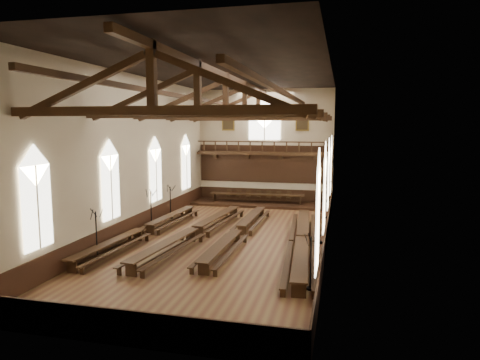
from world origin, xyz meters
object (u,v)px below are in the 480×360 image
object	(u,v)px
candelabrum_left_near	(97,243)
candelabrum_right_far	(325,206)
refectory_row_a	(145,229)
dais	(257,204)
candelabrum_left_mid	(151,217)
candelabrum_right_mid	(320,230)
refectory_row_b	(195,230)
refectory_row_c	(239,231)
high_table	(257,195)
candelabrum_right_near	(310,273)
refectory_row_d	(302,239)
candelabrum_left_far	(171,208)

from	to	relation	value
candelabrum_left_near	candelabrum_right_far	xyz separation A→B (m)	(11.10, 12.69, 0.08)
refectory_row_a	dais	xyz separation A→B (m)	(4.61, 12.21, -0.41)
candelabrum_left_mid	candelabrum_right_mid	distance (m)	11.14
candelabrum_left_mid	candelabrum_right_mid	bearing A→B (deg)	-4.90
refectory_row_a	candelabrum_left_mid	xyz separation A→B (m)	(-0.55, 2.17, 0.31)
refectory_row_b	refectory_row_c	xyz separation A→B (m)	(2.54, 0.70, -0.04)
high_table	candelabrum_right_mid	size ratio (longest dim) A/B	3.11
candelabrum_left_near	candelabrum_right_near	distance (m)	11.24
candelabrum_right_near	candelabrum_right_mid	size ratio (longest dim) A/B	0.92
refectory_row_d	candelabrum_right_mid	world-z (taller)	candelabrum_right_mid
candelabrum_left_near	candelabrum_right_near	xyz separation A→B (m)	(11.10, -1.75, -0.06)
refectory_row_d	candelabrum_left_near	xyz separation A→B (m)	(-10.21, -4.18, 0.24)
candelabrum_left_mid	dais	bearing A→B (deg)	62.75
refectory_row_d	high_table	distance (m)	13.39
dais	candelabrum_left_near	xyz separation A→B (m)	(-5.17, -16.58, 0.69)
candelabrum_right_mid	candelabrum_right_far	size ratio (longest dim) A/B	0.91
refectory_row_c	dais	bearing A→B (deg)	95.65
dais	candelabrum_left_far	xyz separation A→B (m)	(-5.17, -6.75, 0.66)
refectory_row_b	candelabrum_left_near	bearing A→B (deg)	-128.10
candelabrum_right_near	refectory_row_a	bearing A→B (deg)	149.87
candelabrum_left_far	candelabrum_right_mid	distance (m)	11.88
candelabrum_left_mid	refectory_row_a	bearing A→B (deg)	-75.70
candelabrum_left_mid	candelabrum_left_far	xyz separation A→B (m)	(-0.00, 3.29, -0.06)
candelabrum_left_mid	refectory_row_c	bearing A→B (deg)	-9.94
refectory_row_d	high_table	bearing A→B (deg)	112.12
refectory_row_a	candelabrum_right_near	xyz separation A→B (m)	(10.55, -6.12, 0.23)
dais	candelabrum_left_far	size ratio (longest dim) A/B	4.55
refectory_row_c	candelabrum_right_far	bearing A→B (deg)	56.28
refectory_row_c	dais	distance (m)	11.19
refectory_row_c	candelabrum_right_near	size ratio (longest dim) A/B	5.70
refectory_row_d	refectory_row_b	bearing A→B (deg)	174.95
refectory_row_c	candelabrum_left_mid	xyz separation A→B (m)	(-6.27, 1.10, 0.32)
refectory_row_b	dais	world-z (taller)	refectory_row_b
dais	candelabrum_left_near	size ratio (longest dim) A/B	4.35
candelabrum_right_mid	refectory_row_b	bearing A→B (deg)	-173.48
high_table	candelabrum_left_near	size ratio (longest dim) A/B	3.12
candelabrum_right_near	candelabrum_left_near	bearing A→B (deg)	171.04
refectory_row_b	dais	distance (m)	11.92
refectory_row_c	candelabrum_right_far	distance (m)	8.71
candelabrum_left_near	candelabrum_left_mid	bearing A→B (deg)	90.00
candelabrum_left_near	candelabrum_right_near	world-z (taller)	candelabrum_left_near
refectory_row_b	high_table	distance (m)	11.92
refectory_row_a	candelabrum_right_near	world-z (taller)	candelabrum_right_near
refectory_row_d	candelabrum_right_far	bearing A→B (deg)	84.03
refectory_row_a	candelabrum_left_far	world-z (taller)	candelabrum_left_far
high_table	candelabrum_right_far	xyz separation A→B (m)	(5.93, -3.89, 0.02)
refectory_row_a	candelabrum_right_mid	size ratio (longest dim) A/B	5.33
dais	candelabrum_left_near	world-z (taller)	candelabrum_left_near
candelabrum_right_near	candelabrum_right_far	xyz separation A→B (m)	(0.00, 14.43, 0.14)
refectory_row_b	refectory_row_d	distance (m)	6.51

